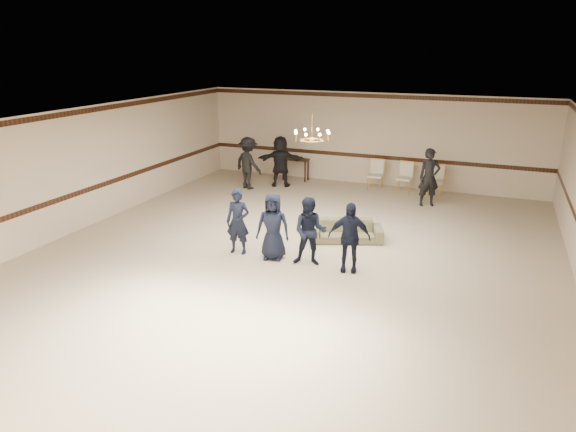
{
  "coord_description": "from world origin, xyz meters",
  "views": [
    {
      "loc": [
        4.08,
        -10.51,
        4.72
      ],
      "look_at": [
        -0.01,
        -0.5,
        1.09
      ],
      "focal_mm": 31.85,
      "sensor_mm": 36.0,
      "label": 1
    }
  ],
  "objects_px": {
    "boy_b": "(273,227)",
    "boy_d": "(349,237)",
    "adult_left": "(248,163)",
    "banquet_chair_mid": "(405,178)",
    "banquet_chair_left": "(375,175)",
    "banquet_chair_right": "(436,181)",
    "chandelier": "(312,127)",
    "settee": "(346,231)",
    "boy_c": "(310,232)",
    "console_table": "(296,169)",
    "adult_mid": "(280,161)",
    "boy_a": "(238,222)",
    "adult_right": "(429,177)"
  },
  "relations": [
    {
      "from": "boy_c",
      "to": "adult_mid",
      "type": "relative_size",
      "value": 0.88
    },
    {
      "from": "chandelier",
      "to": "adult_mid",
      "type": "xyz_separation_m",
      "value": [
        -2.75,
        4.51,
        -1.98
      ]
    },
    {
      "from": "banquet_chair_left",
      "to": "banquet_chair_mid",
      "type": "xyz_separation_m",
      "value": [
        1.0,
        0.0,
        0.0
      ]
    },
    {
      "from": "boy_b",
      "to": "adult_left",
      "type": "height_order",
      "value": "adult_left"
    },
    {
      "from": "boy_a",
      "to": "boy_d",
      "type": "relative_size",
      "value": 1.0
    },
    {
      "from": "banquet_chair_mid",
      "to": "banquet_chair_right",
      "type": "xyz_separation_m",
      "value": [
        1.0,
        0.0,
        0.0
      ]
    },
    {
      "from": "boy_b",
      "to": "console_table",
      "type": "relative_size",
      "value": 1.63
    },
    {
      "from": "banquet_chair_right",
      "to": "settee",
      "type": "bearing_deg",
      "value": -107.32
    },
    {
      "from": "chandelier",
      "to": "banquet_chair_left",
      "type": "height_order",
      "value": "chandelier"
    },
    {
      "from": "banquet_chair_left",
      "to": "banquet_chair_right",
      "type": "bearing_deg",
      "value": -1.31
    },
    {
      "from": "chandelier",
      "to": "boy_a",
      "type": "xyz_separation_m",
      "value": [
        -1.29,
        -1.47,
        -2.09
      ]
    },
    {
      "from": "chandelier",
      "to": "boy_b",
      "type": "relative_size",
      "value": 0.6
    },
    {
      "from": "settee",
      "to": "banquet_chair_mid",
      "type": "xyz_separation_m",
      "value": [
        0.57,
        5.03,
        0.24
      ]
    },
    {
      "from": "boy_c",
      "to": "banquet_chair_mid",
      "type": "distance_m",
      "value": 6.83
    },
    {
      "from": "boy_a",
      "to": "boy_c",
      "type": "distance_m",
      "value": 1.8
    },
    {
      "from": "adult_left",
      "to": "banquet_chair_mid",
      "type": "distance_m",
      "value": 5.31
    },
    {
      "from": "banquet_chair_left",
      "to": "banquet_chair_right",
      "type": "distance_m",
      "value": 2.0
    },
    {
      "from": "chandelier",
      "to": "adult_mid",
      "type": "height_order",
      "value": "chandelier"
    },
    {
      "from": "banquet_chair_right",
      "to": "boy_d",
      "type": "bearing_deg",
      "value": -98.59
    },
    {
      "from": "boy_c",
      "to": "adult_right",
      "type": "bearing_deg",
      "value": 59.65
    },
    {
      "from": "boy_c",
      "to": "adult_right",
      "type": "distance_m",
      "value": 5.88
    },
    {
      "from": "boy_d",
      "to": "boy_a",
      "type": "bearing_deg",
      "value": 167.51
    },
    {
      "from": "boy_b",
      "to": "adult_right",
      "type": "xyz_separation_m",
      "value": [
        2.74,
        5.59,
        0.11
      ]
    },
    {
      "from": "adult_mid",
      "to": "boy_b",
      "type": "bearing_deg",
      "value": 94.66
    },
    {
      "from": "chandelier",
      "to": "settee",
      "type": "distance_m",
      "value": 2.76
    },
    {
      "from": "boy_b",
      "to": "banquet_chair_right",
      "type": "height_order",
      "value": "boy_b"
    },
    {
      "from": "settee",
      "to": "boy_c",
      "type": "bearing_deg",
      "value": -122.43
    },
    {
      "from": "adult_left",
      "to": "banquet_chair_mid",
      "type": "xyz_separation_m",
      "value": [
        5.09,
        1.48,
        -0.38
      ]
    },
    {
      "from": "boy_b",
      "to": "adult_left",
      "type": "distance_m",
      "value": 6.21
    },
    {
      "from": "boy_d",
      "to": "settee",
      "type": "bearing_deg",
      "value": 94.94
    },
    {
      "from": "boy_d",
      "to": "settee",
      "type": "relative_size",
      "value": 0.86
    },
    {
      "from": "boy_b",
      "to": "chandelier",
      "type": "bearing_deg",
      "value": 63.88
    },
    {
      "from": "adult_left",
      "to": "banquet_chair_left",
      "type": "height_order",
      "value": "adult_left"
    },
    {
      "from": "chandelier",
      "to": "boy_b",
      "type": "xyz_separation_m",
      "value": [
        -0.39,
        -1.47,
        -2.09
      ]
    },
    {
      "from": "adult_mid",
      "to": "banquet_chair_mid",
      "type": "relative_size",
      "value": 1.75
    },
    {
      "from": "boy_a",
      "to": "adult_mid",
      "type": "bearing_deg",
      "value": 96.79
    },
    {
      "from": "console_table",
      "to": "banquet_chair_right",
      "type": "bearing_deg",
      "value": -3.51
    },
    {
      "from": "banquet_chair_mid",
      "to": "settee",
      "type": "bearing_deg",
      "value": -90.59
    },
    {
      "from": "boy_b",
      "to": "boy_d",
      "type": "height_order",
      "value": "same"
    },
    {
      "from": "adult_left",
      "to": "banquet_chair_mid",
      "type": "relative_size",
      "value": 1.75
    },
    {
      "from": "boy_a",
      "to": "adult_left",
      "type": "relative_size",
      "value": 0.88
    },
    {
      "from": "boy_b",
      "to": "settee",
      "type": "distance_m",
      "value": 2.2
    },
    {
      "from": "boy_c",
      "to": "adult_mid",
      "type": "height_order",
      "value": "adult_mid"
    },
    {
      "from": "boy_d",
      "to": "adult_right",
      "type": "relative_size",
      "value": 0.88
    },
    {
      "from": "boy_a",
      "to": "boy_b",
      "type": "bearing_deg",
      "value": -6.89
    },
    {
      "from": "boy_c",
      "to": "banquet_chair_right",
      "type": "relative_size",
      "value": 1.54
    },
    {
      "from": "settee",
      "to": "console_table",
      "type": "distance_m",
      "value": 6.25
    },
    {
      "from": "settee",
      "to": "banquet_chair_left",
      "type": "xyz_separation_m",
      "value": [
        -0.43,
        5.03,
        0.24
      ]
    },
    {
      "from": "boy_c",
      "to": "console_table",
      "type": "bearing_deg",
      "value": 101.72
    },
    {
      "from": "banquet_chair_mid",
      "to": "banquet_chair_right",
      "type": "distance_m",
      "value": 1.0
    }
  ]
}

